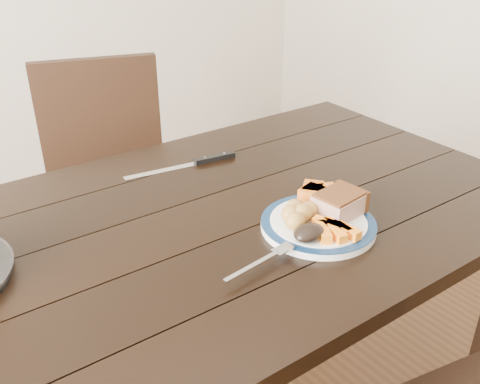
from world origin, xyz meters
TOP-DOWN VIEW (x-y plane):
  - dining_table at (0.00, 0.00)m, footprint 1.63×0.95m
  - chair_far at (0.07, 0.73)m, footprint 0.54×0.54m
  - dinner_plate at (0.17, -0.18)m, footprint 0.25×0.25m
  - plate_rim at (0.17, -0.18)m, footprint 0.25×0.25m
  - pork_slice at (0.23, -0.19)m, footprint 0.11×0.09m
  - roasted_potatoes at (0.13, -0.16)m, footprint 0.10×0.09m
  - carrot_batons at (0.16, -0.24)m, footprint 0.08×0.11m
  - pumpkin_wedges at (0.23, -0.12)m, footprint 0.09×0.09m
  - dark_mushroom at (0.10, -0.23)m, footprint 0.07×0.05m
  - fork at (-0.02, -0.23)m, footprint 0.18×0.03m
  - carving_knife at (0.16, 0.25)m, footprint 0.32×0.07m

SIDE VIEW (x-z plane):
  - chair_far at x=0.07m, z-range 0.06..0.99m
  - dining_table at x=0.00m, z-range 0.28..1.03m
  - carving_knife at x=0.16m, z-range 0.75..0.76m
  - dinner_plate at x=0.17m, z-range 0.75..0.77m
  - plate_rim at x=0.17m, z-range 0.76..0.78m
  - fork at x=-0.02m, z-range 0.77..0.77m
  - carrot_batons at x=0.16m, z-range 0.77..0.79m
  - dark_mushroom at x=0.10m, z-range 0.77..0.80m
  - pumpkin_wedges at x=0.23m, z-range 0.77..0.81m
  - roasted_potatoes at x=0.13m, z-range 0.77..0.81m
  - pork_slice at x=0.23m, z-range 0.77..0.82m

